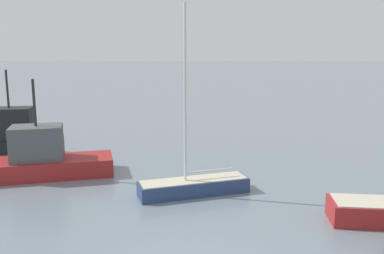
{
  "coord_description": "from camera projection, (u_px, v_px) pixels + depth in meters",
  "views": [
    {
      "loc": [
        0.14,
        -9.37,
        5.91
      ],
      "look_at": [
        0.0,
        13.14,
        1.76
      ],
      "focal_mm": 37.69,
      "sensor_mm": 36.0,
      "label": 1
    }
  ],
  "objects": [
    {
      "name": "sailboat_0",
      "position": [
        194.0,
        184.0,
        17.06
      ],
      "size": [
        4.83,
        2.61,
        7.85
      ],
      "rotation": [
        0.0,
        0.0,
        3.47
      ],
      "color": "navy",
      "rests_on": "ground_plane"
    },
    {
      "name": "fishing_boat_0",
      "position": [
        8.0,
        140.0,
        22.92
      ],
      "size": [
        6.32,
        2.99,
        5.0
      ],
      "rotation": [
        0.0,
        0.0,
        0.16
      ],
      "color": "black",
      "rests_on": "ground_plane"
    },
    {
      "name": "fishing_boat_2",
      "position": [
        43.0,
        159.0,
        19.47
      ],
      "size": [
        6.71,
        3.78,
        4.72
      ],
      "rotation": [
        0.0,
        0.0,
        3.4
      ],
      "color": "maroon",
      "rests_on": "ground_plane"
    }
  ]
}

